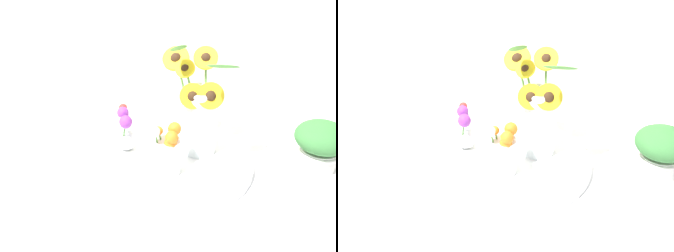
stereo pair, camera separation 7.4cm
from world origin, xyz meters
TOP-DOWN VIEW (x-y plane):
  - ground_plane at (0.00, 0.00)m, footprint 6.00×6.00m
  - serving_tray at (0.00, 0.04)m, footprint 0.53×0.53m
  - mason_jar_sunflowers at (0.09, 0.09)m, footprint 0.24×0.27m
  - vase_small_center at (0.00, -0.04)m, footprint 0.09×0.09m
  - vase_bulb_right at (-0.13, 0.08)m, footprint 0.07×0.10m
  - potted_plant at (0.46, 0.05)m, footprint 0.16×0.16m

SIDE VIEW (x-z plane):
  - ground_plane at x=0.00m, z-range 0.00..0.00m
  - serving_tray at x=0.00m, z-range 0.00..0.02m
  - potted_plant at x=0.46m, z-range 0.01..0.16m
  - vase_bulb_right at x=-0.13m, z-range 0.02..0.16m
  - vase_small_center at x=0.00m, z-range 0.01..0.18m
  - mason_jar_sunflowers at x=0.09m, z-range -0.02..0.34m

